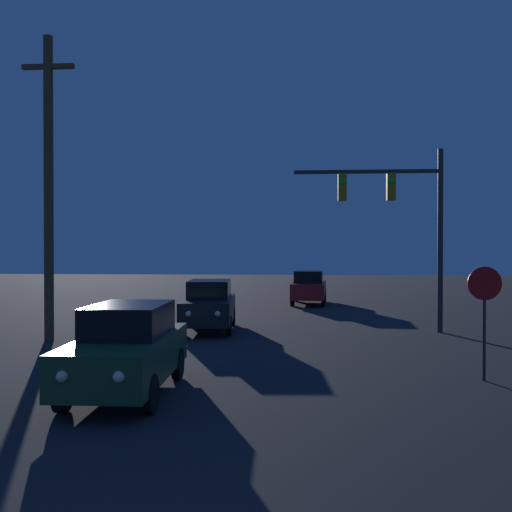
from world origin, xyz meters
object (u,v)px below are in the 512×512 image
Objects in this scene: car_far at (309,287)px; stop_sign at (484,301)px; car_mid at (209,305)px; traffic_signal_mast at (402,210)px; car_near at (127,348)px; utility_pole at (49,184)px.

stop_sign is at bearing -74.55° from car_far.
car_mid is 7.17m from traffic_signal_mast.
stop_sign reaches higher than car_near.
utility_pole is at bearing -119.24° from car_far.
car_mid is at bearing -179.95° from traffic_signal_mast.
traffic_signal_mast reaches higher than car_far.
utility_pole is (-4.43, -2.61, 3.84)m from car_mid.
traffic_signal_mast is at bearing -69.05° from car_far.
utility_pole is (-8.00, -12.11, 3.84)m from car_far.
car_near is 7.30m from stop_sign.
car_far is 0.70× the size of traffic_signal_mast.
traffic_signal_mast reaches higher than car_mid.
car_mid is 0.47× the size of utility_pole.
utility_pole reaches higher than traffic_signal_mast.
car_mid is 1.79× the size of stop_sign.
stop_sign is at bearing -86.50° from traffic_signal_mast.
car_far is at bearing 56.56° from utility_pole.
utility_pole is at bearing 158.68° from stop_sign.
car_mid is 10.15m from car_far.
car_far is at bearing 106.75° from traffic_signal_mast.
car_mid is at bearing -106.41° from car_far.
stop_sign is at bearing -169.28° from car_near.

